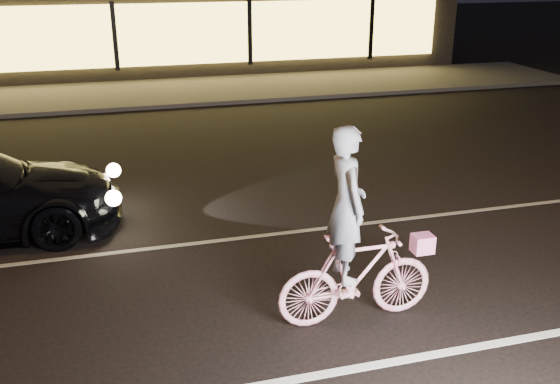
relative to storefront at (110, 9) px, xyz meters
name	(u,v)px	position (x,y,z in m)	size (l,w,h in m)	color
ground	(163,320)	(0.00, -18.97, -2.15)	(90.00, 90.00, 0.00)	black
lane_stripe_far	(150,249)	(0.00, -16.97, -2.14)	(60.00, 0.10, 0.01)	gray
sidewalk	(121,95)	(0.00, -5.97, -2.09)	(30.00, 4.00, 0.12)	#383533
storefront	(110,9)	(0.00, 0.00, 0.00)	(25.40, 8.42, 4.20)	black
cyclist	(354,256)	(2.18, -19.57, -1.29)	(1.91, 0.66, 2.41)	#D9295D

